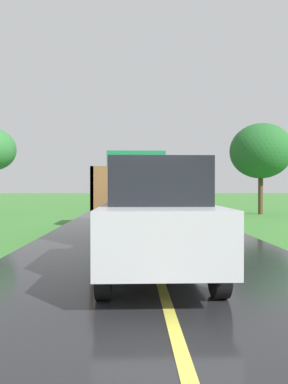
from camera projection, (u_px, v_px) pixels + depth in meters
banana_truck_near at (136, 190)px, 12.05m from camera, size 2.38×5.82×2.80m
banana_truck_far at (140, 189)px, 26.91m from camera, size 2.38×5.81×2.80m
roadside_tree_mid_right at (261, 151)px, 20.11m from camera, size 3.59×3.59×5.34m
following_car at (156, 216)px, 5.77m from camera, size 1.74×4.10×1.92m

